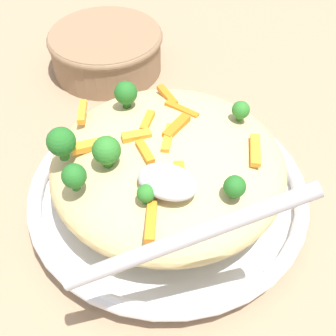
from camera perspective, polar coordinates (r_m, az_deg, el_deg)
ground_plane at (r=0.53m, az=0.00°, el=-4.60°), size 2.40×2.40×0.00m
serving_bowl at (r=0.52m, az=0.00°, el=-3.25°), size 0.30×0.30×0.04m
pasta_mound at (r=0.48m, az=0.00°, el=0.29°), size 0.24×0.24×0.08m
carrot_piece_0 at (r=0.44m, az=-2.83°, el=1.92°), size 0.03×0.03×0.01m
carrot_piece_1 at (r=0.47m, az=0.93°, el=5.18°), size 0.01×0.04×0.01m
carrot_piece_2 at (r=0.47m, az=-2.54°, el=5.72°), size 0.01×0.03×0.01m
carrot_piece_3 at (r=0.46m, az=-9.34°, el=2.78°), size 0.04×0.04×0.01m
carrot_piece_4 at (r=0.46m, az=-3.89°, el=3.90°), size 0.03×0.03×0.01m
carrot_piece_5 at (r=0.45m, az=0.07°, el=3.48°), size 0.02×0.04×0.01m
carrot_piece_6 at (r=0.49m, az=1.69°, el=7.14°), size 0.04×0.01×0.01m
carrot_piece_7 at (r=0.42m, az=1.45°, el=-0.96°), size 0.03×0.03×0.01m
carrot_piece_8 at (r=0.39m, az=-2.11°, el=-6.57°), size 0.03×0.04×0.01m
carrot_piece_9 at (r=0.52m, az=-0.09°, el=8.92°), size 0.03×0.03×0.01m
carrot_piece_10 at (r=0.50m, az=-10.65°, el=6.61°), size 0.02×0.03×0.01m
carrot_piece_11 at (r=0.46m, az=10.67°, el=2.18°), size 0.02×0.04×0.01m
broccoli_floret_0 at (r=0.43m, az=-7.55°, el=2.11°), size 0.03×0.03×0.03m
broccoli_floret_1 at (r=0.40m, az=-2.72°, el=-3.16°), size 0.02×0.02×0.02m
broccoli_floret_2 at (r=0.44m, az=-12.96°, el=3.11°), size 0.03×0.03×0.04m
broccoli_floret_3 at (r=0.41m, az=8.18°, el=-2.29°), size 0.02×0.02×0.02m
broccoli_floret_4 at (r=0.50m, az=-5.20°, el=9.11°), size 0.02×0.02×0.03m
broccoli_floret_5 at (r=0.49m, az=8.92°, el=7.02°), size 0.02×0.02×0.02m
broccoli_floret_6 at (r=0.42m, az=-11.46°, el=-1.01°), size 0.02×0.02×0.03m
serving_spoon at (r=0.37m, az=0.74°, el=-4.12°), size 0.16×0.15×0.09m
companion_bowl at (r=0.72m, az=-7.59°, el=14.30°), size 0.17×0.17×0.06m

